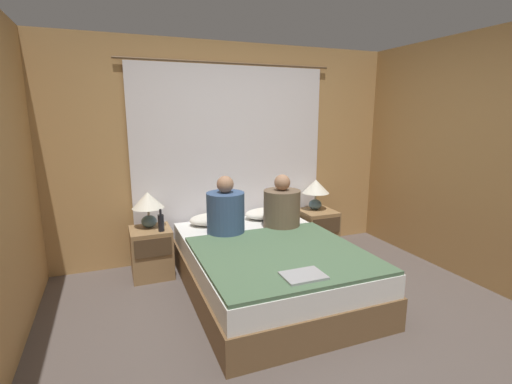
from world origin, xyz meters
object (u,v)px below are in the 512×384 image
(nightstand_right, at_px, (317,231))
(beer_bottle_on_left_stand, at_px, (161,222))
(nightstand_left, at_px, (152,252))
(lamp_right, at_px, (316,189))
(person_left_in_bed, at_px, (226,212))
(pillow_right, at_px, (266,213))
(pillow_left, at_px, (212,219))
(bed, at_px, (268,268))
(person_right_in_bed, at_px, (282,207))
(laptop_on_bed, at_px, (303,276))
(lamp_left, at_px, (148,203))

(nightstand_right, bearing_deg, beer_bottle_on_left_stand, -176.41)
(nightstand_left, xyz_separation_m, lamp_right, (2.02, 0.07, 0.52))
(lamp_right, height_order, person_left_in_bed, person_left_in_bed)
(pillow_right, xyz_separation_m, person_left_in_bed, (-0.61, -0.39, 0.18))
(pillow_left, bearing_deg, lamp_right, 0.54)
(bed, height_order, pillow_left, pillow_left)
(nightstand_right, xyz_separation_m, pillow_left, (-1.34, 0.05, 0.28))
(beer_bottle_on_left_stand, bearing_deg, person_left_in_bed, -19.24)
(pillow_left, bearing_deg, pillow_right, 0.00)
(person_right_in_bed, bearing_deg, pillow_right, 93.47)
(nightstand_right, relative_size, pillow_left, 1.02)
(nightstand_left, height_order, pillow_right, pillow_right)
(person_left_in_bed, bearing_deg, pillow_right, 32.71)
(beer_bottle_on_left_stand, height_order, laptop_on_bed, beer_bottle_on_left_stand)
(beer_bottle_on_left_stand, bearing_deg, pillow_right, 8.06)
(laptop_on_bed, bearing_deg, pillow_left, 99.21)
(bed, bearing_deg, nightstand_right, 37.64)
(beer_bottle_on_left_stand, xyz_separation_m, laptop_on_bed, (0.85, -1.47, -0.09))
(nightstand_left, bearing_deg, person_left_in_bed, -25.01)
(nightstand_right, height_order, laptop_on_bed, laptop_on_bed)
(pillow_right, relative_size, person_right_in_bed, 0.87)
(person_right_in_bed, bearing_deg, nightstand_right, 27.23)
(lamp_right, distance_m, beer_bottle_on_left_stand, 1.93)
(laptop_on_bed, bearing_deg, beer_bottle_on_left_stand, 119.98)
(nightstand_right, bearing_deg, pillow_right, 175.39)
(nightstand_left, bearing_deg, person_right_in_bed, -13.96)
(person_left_in_bed, xyz_separation_m, person_right_in_bed, (0.64, 0.00, -0.01))
(lamp_right, bearing_deg, laptop_on_bed, -122.87)
(pillow_left, height_order, laptop_on_bed, pillow_left)
(pillow_left, bearing_deg, nightstand_left, -175.39)
(beer_bottle_on_left_stand, bearing_deg, nightstand_left, 129.88)
(pillow_left, bearing_deg, laptop_on_bed, -80.79)
(pillow_left, distance_m, beer_bottle_on_left_stand, 0.61)
(person_left_in_bed, bearing_deg, nightstand_right, 14.66)
(lamp_right, distance_m, person_left_in_bed, 1.36)
(bed, xyz_separation_m, beer_bottle_on_left_stand, (-0.91, 0.66, 0.38))
(beer_bottle_on_left_stand, distance_m, laptop_on_bed, 1.70)
(person_left_in_bed, height_order, person_right_in_bed, person_left_in_bed)
(pillow_left, relative_size, laptop_on_bed, 1.61)
(nightstand_left, relative_size, pillow_left, 1.02)
(lamp_left, xyz_separation_m, beer_bottle_on_left_stand, (0.10, -0.19, -0.17))
(lamp_left, xyz_separation_m, pillow_right, (1.34, -0.01, -0.24))
(laptop_on_bed, bearing_deg, lamp_right, 57.13)
(pillow_left, relative_size, person_left_in_bed, 0.83)
(bed, xyz_separation_m, lamp_right, (1.01, 0.85, 0.55))
(person_left_in_bed, bearing_deg, lamp_right, 17.42)
(laptop_on_bed, bearing_deg, nightstand_right, 56.03)
(lamp_right, xyz_separation_m, laptop_on_bed, (-1.07, -1.66, -0.26))
(person_left_in_bed, bearing_deg, lamp_left, 150.76)
(nightstand_left, distance_m, person_left_in_bed, 0.92)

